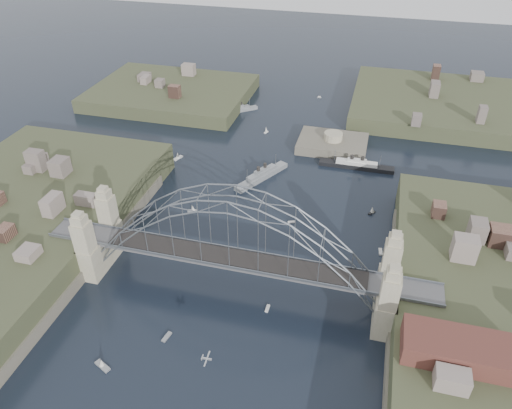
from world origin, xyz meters
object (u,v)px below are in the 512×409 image
Objects in this scene: wharf_shed at (464,350)px; naval_cruiser_far at (239,110)px; bridge at (233,244)px; ocean_liner at (356,165)px; naval_cruiser_near at (262,176)px; fort_island at (332,149)px.

naval_cruiser_far is (-69.70, 103.85, -9.23)m from wharf_shed.
wharf_shed is 1.60× the size of naval_cruiser_far.
bridge reaches higher than ocean_liner.
ocean_liner is (46.48, -30.85, 0.09)m from naval_cruiser_far.
naval_cruiser_near is at bearing 96.98° from bridge.
wharf_shed is 77.95m from naval_cruiser_near.
naval_cruiser_near is (-49.57, 59.47, -9.05)m from wharf_shed.
bridge is 63.59m from ocean_liner.
naval_cruiser_far is at bearing 114.40° from naval_cruiser_near.
wharf_shed is 125.41m from naval_cruiser_far.
wharf_shed is at bearing -72.36° from ocean_liner.
ocean_liner is (8.78, -11.00, 1.20)m from fort_island.
naval_cruiser_near is 48.73m from naval_cruiser_far.
bridge is at bearing -99.73° from fort_island.
fort_island is 0.97× the size of ocean_liner.
wharf_shed is at bearing -17.65° from bridge.
ocean_liner is at bearing 27.17° from naval_cruiser_near.
fort_island is at bearing 128.59° from ocean_liner.
fort_island is at bearing 80.27° from bridge.
naval_cruiser_near is at bearing 129.81° from wharf_shed.
fort_island is 1.10× the size of wharf_shed.
fort_island is 1.14× the size of naval_cruiser_near.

